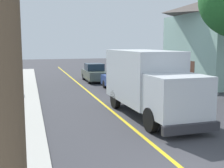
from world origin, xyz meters
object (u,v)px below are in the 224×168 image
object	(u,v)px
box_truck	(148,80)
utility_pole	(4,24)
parked_car_near	(120,80)
stop_sign	(179,72)
parked_car_mid	(95,73)

from	to	relation	value
box_truck	utility_pole	world-z (taller)	utility_pole
parked_car_near	stop_sign	bearing A→B (deg)	-69.61
box_truck	parked_car_mid	distance (m)	13.29
parked_car_mid	parked_car_near	bearing A→B (deg)	-82.70
parked_car_near	utility_pole	world-z (taller)	utility_pole
box_truck	utility_pole	distance (m)	11.56
box_truck	parked_car_mid	world-z (taller)	box_truck
parked_car_mid	stop_sign	bearing A→B (deg)	-76.09
parked_car_mid	utility_pole	xyz separation A→B (m)	(-6.03, -23.05, 2.96)
parked_car_mid	stop_sign	xyz separation A→B (m)	(2.72, -11.00, 1.06)
box_truck	stop_sign	bearing A→B (deg)	37.30
utility_pole	parked_car_mid	bearing A→B (deg)	75.34
parked_car_near	parked_car_mid	bearing A→B (deg)	97.30
parked_car_near	stop_sign	size ratio (longest dim) A/B	1.68
utility_pole	stop_sign	world-z (taller)	utility_pole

